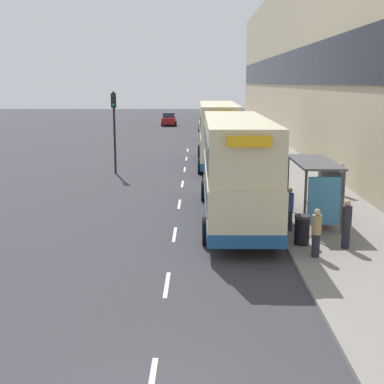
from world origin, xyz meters
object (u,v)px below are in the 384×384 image
(pedestrian_at_shelter, at_px, (289,208))
(bus_shelter, at_px, (319,180))
(double_decker_bus_near, at_px, (236,167))
(pedestrian_2, at_px, (322,180))
(pedestrian_3, at_px, (346,224))
(litter_bin, at_px, (302,230))
(car_2, at_px, (169,119))
(pedestrian_4, at_px, (342,179))
(traffic_light_far_kerb, at_px, (114,119))
(car_3, at_px, (207,124))
(double_decker_bus_ahead, at_px, (218,133))
(pedestrian_1, at_px, (316,232))
(car_0, at_px, (210,131))
(car_1, at_px, (213,116))

(pedestrian_at_shelter, bearing_deg, bus_shelter, 40.66)
(double_decker_bus_near, distance_m, pedestrian_2, 5.82)
(pedestrian_3, relative_size, litter_bin, 1.62)
(car_2, height_order, pedestrian_4, pedestrian_4)
(pedestrian_at_shelter, relative_size, traffic_light_far_kerb, 0.33)
(car_3, distance_m, pedestrian_3, 47.09)
(double_decker_bus_ahead, height_order, pedestrian_1, double_decker_bus_ahead)
(double_decker_bus_near, bearing_deg, car_0, 90.73)
(double_decker_bus_ahead, distance_m, pedestrian_3, 20.02)
(pedestrian_at_shelter, height_order, traffic_light_far_kerb, traffic_light_far_kerb)
(car_1, height_order, car_2, car_1)
(car_3, height_order, pedestrian_1, pedestrian_1)
(car_1, relative_size, pedestrian_2, 2.51)
(bus_shelter, height_order, traffic_light_far_kerb, traffic_light_far_kerb)
(car_3, bearing_deg, litter_bin, -86.79)
(car_2, xyz_separation_m, pedestrian_4, (11.18, -46.21, 0.12))
(pedestrian_4, bearing_deg, pedestrian_3, -103.76)
(car_0, distance_m, pedestrian_1, 37.71)
(pedestrian_2, bearing_deg, pedestrian_3, -96.91)
(litter_bin, bearing_deg, double_decker_bus_near, 117.93)
(pedestrian_3, bearing_deg, car_2, 99.33)
(car_0, distance_m, pedestrian_at_shelter, 34.50)
(pedestrian_at_shelter, height_order, pedestrian_3, pedestrian_3)
(double_decker_bus_near, xyz_separation_m, pedestrian_2, (4.45, 3.55, -1.21))
(double_decker_bus_ahead, bearing_deg, traffic_light_far_kerb, -151.94)
(litter_bin, bearing_deg, bus_shelter, 67.92)
(double_decker_bus_ahead, distance_m, traffic_light_far_kerb, 7.69)
(car_0, relative_size, pedestrian_4, 2.61)
(double_decker_bus_ahead, height_order, pedestrian_2, double_decker_bus_ahead)
(car_3, xyz_separation_m, pedestrian_1, (2.80, -47.86, 0.11))
(car_0, height_order, car_1, car_0)
(double_decker_bus_near, distance_m, traffic_light_far_kerb, 13.65)
(pedestrian_3, bearing_deg, bus_shelter, 93.33)
(double_decker_bus_ahead, xyz_separation_m, litter_bin, (2.25, -19.22, -1.62))
(pedestrian_2, xyz_separation_m, litter_bin, (-2.38, -7.46, -0.41))
(double_decker_bus_ahead, xyz_separation_m, pedestrian_4, (5.82, -10.86, -1.31))
(litter_bin, height_order, traffic_light_far_kerb, traffic_light_far_kerb)
(pedestrian_1, bearing_deg, car_2, 97.95)
(double_decker_bus_ahead, xyz_separation_m, traffic_light_far_kerb, (-6.70, -3.57, 1.18))
(traffic_light_far_kerb, bearing_deg, pedestrian_1, -61.74)
(car_2, relative_size, traffic_light_far_kerb, 0.83)
(pedestrian_at_shelter, height_order, pedestrian_1, pedestrian_at_shelter)
(car_2, distance_m, litter_bin, 55.09)
(double_decker_bus_near, distance_m, pedestrian_1, 5.90)
(car_2, bearing_deg, car_1, -139.67)
(pedestrian_3, relative_size, pedestrian_4, 1.03)
(pedestrian_4, bearing_deg, car_2, 103.61)
(double_decker_bus_ahead, height_order, car_3, double_decker_bus_ahead)
(car_1, bearing_deg, bus_shelter, -87.24)
(pedestrian_3, bearing_deg, double_decker_bus_ahead, 100.58)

